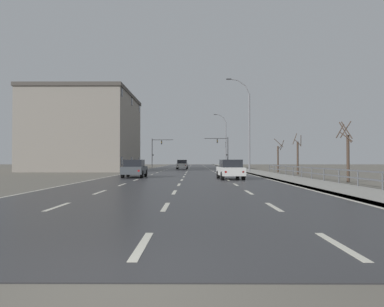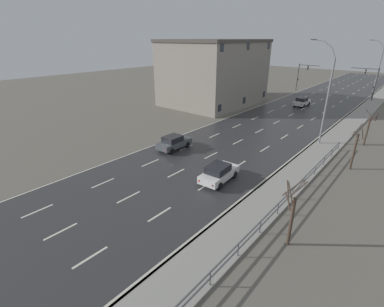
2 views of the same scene
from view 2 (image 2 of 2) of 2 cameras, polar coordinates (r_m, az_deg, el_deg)
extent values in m
cube|color=#666056|center=(45.10, 18.60, 6.84)|extent=(160.00, 160.00, 0.12)
cube|color=#303033|center=(56.15, 23.42, 9.23)|extent=(14.00, 120.00, 0.02)
cube|color=beige|center=(23.01, -29.40, -10.35)|extent=(0.16, 2.20, 0.01)
cube|color=beige|center=(24.86, -17.96, -5.84)|extent=(0.16, 2.20, 0.01)
cube|color=beige|center=(27.65, -8.62, -1.92)|extent=(0.16, 2.20, 0.01)
cube|color=beige|center=(31.14, -1.21, 1.25)|extent=(0.16, 2.20, 0.01)
cube|color=beige|center=(35.11, 4.63, 3.73)|extent=(0.16, 2.20, 0.01)
cube|color=beige|center=(39.42, 9.26, 5.66)|extent=(0.16, 2.20, 0.01)
cube|color=beige|center=(43.98, 12.98, 7.18)|extent=(0.16, 2.20, 0.01)
cube|color=beige|center=(48.71, 16.00, 8.38)|extent=(0.16, 2.20, 0.01)
cube|color=beige|center=(53.56, 18.50, 9.35)|extent=(0.16, 2.20, 0.01)
cube|color=beige|center=(58.51, 20.59, 10.15)|extent=(0.16, 2.20, 0.01)
cube|color=beige|center=(63.54, 22.36, 10.81)|extent=(0.16, 2.20, 0.01)
cube|color=beige|center=(68.62, 23.87, 11.36)|extent=(0.16, 2.20, 0.01)
cube|color=beige|center=(73.75, 25.18, 11.83)|extent=(0.16, 2.20, 0.01)
cube|color=beige|center=(78.91, 26.33, 12.24)|extent=(0.16, 2.20, 0.01)
cube|color=beige|center=(84.10, 27.33, 12.59)|extent=(0.16, 2.20, 0.01)
cube|color=beige|center=(89.32, 28.22, 12.90)|extent=(0.16, 2.20, 0.01)
cube|color=beige|center=(94.56, 29.01, 13.17)|extent=(0.16, 2.20, 0.01)
cube|color=beige|center=(99.81, 29.72, 13.41)|extent=(0.16, 2.20, 0.01)
cube|color=beige|center=(105.08, 30.37, 13.62)|extent=(0.16, 2.20, 0.01)
cube|color=beige|center=(110.36, 30.95, 13.82)|extent=(0.16, 2.20, 0.01)
cube|color=beige|center=(20.19, -25.56, -14.38)|extent=(0.16, 2.20, 0.01)
cube|color=beige|center=(22.27, -13.01, -8.80)|extent=(0.16, 2.20, 0.01)
cube|color=beige|center=(25.35, -3.33, -4.08)|extent=(0.16, 2.20, 0.01)
cube|color=beige|center=(29.11, 3.97, -0.39)|extent=(0.16, 2.20, 0.01)
cube|color=beige|center=(33.33, 9.51, 2.42)|extent=(0.16, 2.20, 0.01)
cube|color=beige|center=(37.85, 13.78, 4.56)|extent=(0.16, 2.20, 0.01)
cube|color=beige|center=(42.57, 17.14, 6.22)|extent=(0.16, 2.20, 0.01)
cube|color=beige|center=(47.44, 19.84, 7.53)|extent=(0.16, 2.20, 0.01)
cube|color=beige|center=(52.41, 22.04, 8.59)|extent=(0.16, 2.20, 0.01)
cube|color=beige|center=(57.46, 23.86, 9.45)|extent=(0.16, 2.20, 0.01)
cube|color=beige|center=(62.57, 25.40, 10.16)|extent=(0.16, 2.20, 0.01)
cube|color=beige|center=(67.72, 26.71, 10.76)|extent=(0.16, 2.20, 0.01)
cube|color=beige|center=(72.91, 27.83, 11.27)|extent=(0.16, 2.20, 0.01)
cube|color=beige|center=(78.13, 28.81, 11.70)|extent=(0.16, 2.20, 0.01)
cube|color=beige|center=(83.37, 29.67, 12.08)|extent=(0.16, 2.20, 0.01)
cube|color=beige|center=(88.63, 30.43, 12.42)|extent=(0.16, 2.20, 0.01)
cube|color=beige|center=(93.91, 31.11, 12.71)|extent=(0.16, 2.20, 0.01)
cube|color=beige|center=(99.20, 31.71, 12.97)|extent=(0.16, 2.20, 0.01)
cube|color=beige|center=(104.50, 32.26, 13.21)|extent=(0.16, 2.20, 0.01)
cube|color=beige|center=(109.81, 32.75, 13.42)|extent=(0.16, 2.20, 0.01)
cube|color=beige|center=(17.61, -20.33, -19.55)|extent=(0.16, 2.20, 0.01)
cube|color=beige|center=(19.96, -6.72, -12.40)|extent=(0.16, 2.20, 0.01)
cube|color=beige|center=(23.35, 2.98, -6.60)|extent=(0.16, 2.20, 0.01)
cube|color=beige|center=(27.39, 9.87, -2.25)|extent=(0.16, 2.20, 0.01)
cube|color=beige|center=(31.83, 14.89, 0.95)|extent=(0.16, 2.20, 0.01)
cube|color=beige|center=(36.54, 18.65, 3.35)|extent=(0.16, 2.20, 0.01)
cube|color=beige|center=(41.41, 21.55, 5.18)|extent=(0.16, 2.20, 0.01)
cube|color=beige|center=(46.40, 23.84, 6.61)|extent=(0.16, 2.20, 0.01)
cube|color=beige|center=(51.47, 25.70, 7.76)|extent=(0.16, 2.20, 0.01)
cube|color=beige|center=(56.61, 27.23, 8.69)|extent=(0.16, 2.20, 0.01)
cube|color=beige|center=(61.79, 28.51, 9.46)|extent=(0.16, 2.20, 0.01)
cube|color=beige|center=(67.00, 29.59, 10.11)|extent=(0.16, 2.20, 0.01)
cube|color=beige|center=(72.24, 30.53, 10.66)|extent=(0.16, 2.20, 0.01)
cube|color=beige|center=(77.51, 31.33, 11.14)|extent=(0.16, 2.20, 0.01)
cube|color=beige|center=(82.79, 32.04, 11.55)|extent=(0.16, 2.20, 0.01)
cube|color=beige|center=(88.08, 32.66, 11.91)|extent=(0.16, 2.20, 0.01)
cube|color=beige|center=(93.39, 33.22, 12.23)|extent=(0.16, 2.20, 0.01)
cube|color=beige|center=(98.71, 33.72, 12.52)|extent=(0.16, 2.20, 0.01)
cube|color=beige|center=(104.03, 34.16, 12.77)|extent=(0.16, 2.20, 0.01)
cube|color=beige|center=(109.36, 34.57, 13.00)|extent=(0.16, 2.20, 0.01)
cube|color=beige|center=(54.63, 30.23, 7.67)|extent=(0.16, 120.00, 0.01)
cube|color=beige|center=(58.43, 17.00, 10.59)|extent=(0.16, 120.00, 0.01)
cube|color=gray|center=(54.38, 31.92, 7.30)|extent=(3.00, 120.00, 0.12)
cube|color=slate|center=(54.59, 30.47, 7.65)|extent=(0.16, 120.00, 0.12)
cube|color=#515459|center=(20.16, 17.52, -9.88)|extent=(0.06, 31.53, 0.08)
cube|color=#515459|center=(20.37, 17.39, -10.83)|extent=(0.06, 31.53, 0.08)
cylinder|color=#515459|center=(14.95, 3.76, -24.56)|extent=(0.07, 0.07, 1.00)
cylinder|color=#515459|center=(16.55, 9.53, -19.17)|extent=(0.07, 0.07, 1.00)
cylinder|color=#515459|center=(18.39, 13.93, -14.66)|extent=(0.07, 0.07, 1.00)
cylinder|color=#515459|center=(20.40, 17.37, -10.94)|extent=(0.07, 0.07, 1.00)
cylinder|color=#515459|center=(22.54, 20.11, -7.88)|extent=(0.07, 0.07, 1.00)
cylinder|color=#515459|center=(24.77, 22.33, -5.35)|extent=(0.07, 0.07, 1.00)
cylinder|color=#515459|center=(27.07, 24.17, -3.24)|extent=(0.07, 0.07, 1.00)
cylinder|color=#515459|center=(29.43, 25.71, -1.46)|extent=(0.07, 0.07, 1.00)
cylinder|color=#515459|center=(31.83, 27.01, 0.06)|extent=(0.07, 0.07, 1.00)
cylinder|color=#515459|center=(34.26, 28.14, 1.36)|extent=(0.07, 0.07, 1.00)
cylinder|color=slate|center=(34.30, 26.12, 9.26)|extent=(0.20, 0.20, 9.53)
cylinder|color=slate|center=(33.72, 27.33, 18.03)|extent=(0.57, 0.11, 1.06)
cylinder|color=slate|center=(33.87, 26.41, 19.62)|extent=(0.98, 0.11, 0.73)
cylinder|color=slate|center=(34.14, 24.83, 20.59)|extent=(1.12, 0.11, 0.30)
cube|color=#333335|center=(34.31, 23.92, 20.81)|extent=(0.56, 0.24, 0.12)
cylinder|color=slate|center=(66.32, 34.00, 13.31)|extent=(0.20, 0.20, 9.50)
cylinder|color=slate|center=(66.02, 34.85, 17.73)|extent=(0.52, 0.11, 0.95)
cylinder|color=slate|center=(66.09, 34.45, 18.47)|extent=(0.88, 0.11, 0.66)
cylinder|color=slate|center=(66.21, 33.74, 18.95)|extent=(1.00, 0.11, 0.28)
cube|color=#333335|center=(66.28, 33.31, 19.08)|extent=(0.56, 0.24, 0.12)
cylinder|color=#38383A|center=(65.20, 33.78, 11.78)|extent=(0.18, 0.18, 6.24)
cylinder|color=#38383A|center=(65.22, 32.24, 14.70)|extent=(4.82, 0.12, 0.12)
cube|color=black|center=(65.24, 32.34, 14.19)|extent=(0.20, 0.28, 0.80)
sphere|color=#2D2D2D|center=(65.06, 32.37, 14.40)|extent=(0.14, 0.14, 0.14)
sphere|color=#F2AD19|center=(65.09, 32.32, 14.18)|extent=(0.14, 0.14, 0.14)
sphere|color=#2D2D2D|center=(65.11, 32.27, 13.96)|extent=(0.14, 0.14, 0.14)
cube|color=black|center=(65.25, 33.49, 11.37)|extent=(0.18, 0.12, 0.32)
cylinder|color=#38383A|center=(70.49, 21.06, 14.54)|extent=(0.18, 0.18, 6.06)
cylinder|color=#38383A|center=(69.49, 23.17, 16.46)|extent=(4.45, 0.12, 0.12)
cube|color=black|center=(69.61, 22.92, 16.05)|extent=(0.20, 0.28, 0.80)
sphere|color=#2D2D2D|center=(69.45, 22.91, 16.26)|extent=(0.14, 0.14, 0.14)
sphere|color=#F2AD19|center=(69.47, 22.88, 16.05)|extent=(0.14, 0.14, 0.14)
sphere|color=#2D2D2D|center=(69.49, 22.84, 15.83)|extent=(0.14, 0.14, 0.14)
cube|color=black|center=(70.42, 21.17, 14.16)|extent=(0.18, 0.12, 0.32)
cube|color=silver|center=(54.65, 21.86, 9.82)|extent=(1.83, 4.13, 0.64)
cube|color=black|center=(54.30, 21.86, 10.42)|extent=(1.60, 2.03, 0.60)
cube|color=slate|center=(55.19, 22.21, 10.53)|extent=(1.41, 0.10, 0.51)
cylinder|color=black|center=(55.64, 23.06, 9.51)|extent=(0.23, 0.66, 0.66)
cylinder|color=black|center=(56.16, 21.50, 9.85)|extent=(0.23, 0.66, 0.66)
cylinder|color=black|center=(53.28, 22.14, 9.13)|extent=(0.23, 0.66, 0.66)
cylinder|color=black|center=(53.82, 20.52, 9.48)|extent=(0.23, 0.66, 0.66)
cube|color=red|center=(53.00, 20.40, 9.67)|extent=(0.16, 0.04, 0.14)
cube|color=red|center=(52.56, 21.74, 9.38)|extent=(0.16, 0.04, 0.14)
cube|color=silver|center=(23.88, 5.67, -4.26)|extent=(2.00, 4.20, 0.64)
cube|color=black|center=(23.41, 5.40, -3.13)|extent=(1.68, 2.09, 0.60)
cube|color=slate|center=(24.16, 6.59, -2.38)|extent=(1.41, 0.16, 0.51)
cylinder|color=black|center=(24.68, 8.79, -4.32)|extent=(0.26, 0.67, 0.66)
cylinder|color=black|center=(25.37, 5.58, -3.35)|extent=(0.26, 0.67, 0.66)
cylinder|color=black|center=(22.71, 5.70, -6.71)|extent=(0.26, 0.67, 0.66)
cylinder|color=black|center=(23.46, 2.31, -5.56)|extent=(0.26, 0.67, 0.66)
cube|color=red|center=(22.69, 1.54, -5.70)|extent=(0.16, 0.05, 0.14)
cube|color=red|center=(22.05, 4.36, -6.67)|extent=(0.16, 0.05, 0.14)
cube|color=#474C51|center=(30.65, -3.70, 2.11)|extent=(1.76, 4.10, 0.64)
cube|color=black|center=(30.27, -4.06, 3.07)|extent=(1.56, 2.00, 0.60)
cube|color=slate|center=(30.92, -2.83, 3.50)|extent=(1.40, 0.08, 0.51)
cylinder|color=black|center=(31.12, -0.99, 1.85)|extent=(0.22, 0.66, 0.66)
cylinder|color=black|center=(32.15, -3.17, 2.52)|extent=(0.22, 0.66, 0.66)
cylinder|color=black|center=(29.40, -4.25, 0.49)|extent=(0.22, 0.66, 0.66)
cylinder|color=black|center=(30.48, -6.44, 1.24)|extent=(0.22, 0.66, 0.66)
cube|color=red|center=(29.78, -7.32, 1.33)|extent=(0.16, 0.04, 0.14)
cube|color=red|center=(28.88, -5.53, 0.71)|extent=(0.16, 0.04, 0.14)
cube|color=gray|center=(52.71, 4.55, 16.16)|extent=(13.39, 17.36, 10.78)
cube|color=#4C4742|center=(52.35, 4.76, 22.30)|extent=(13.66, 17.71, 0.50)
cube|color=#282D38|center=(43.56, 5.77, 9.37)|extent=(0.04, 0.90, 1.10)
cube|color=#282D38|center=(49.77, 10.78, 10.79)|extent=(0.04, 0.90, 1.10)
cube|color=#282D38|center=(56.28, 14.70, 11.83)|extent=(0.04, 0.90, 1.10)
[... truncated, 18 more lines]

